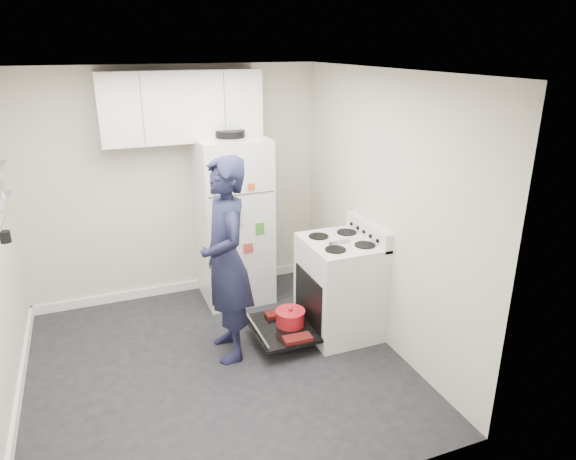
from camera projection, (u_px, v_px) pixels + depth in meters
name	position (u px, v px, depth m)	size (l,w,h in m)	color
room	(206.00, 238.00, 4.15)	(3.21, 3.21, 2.51)	black
electric_range	(338.00, 288.00, 4.96)	(0.66, 0.76, 1.10)	silver
open_oven_door	(285.00, 324.00, 4.87)	(0.55, 0.70, 0.22)	black
refrigerator	(233.00, 220.00, 5.52)	(0.72, 0.74, 1.86)	silver
upper_cabinets	(181.00, 106.00, 5.12)	(1.60, 0.33, 0.70)	silver
person	(226.00, 261.00, 4.45)	(0.67, 0.44, 1.84)	#181A37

